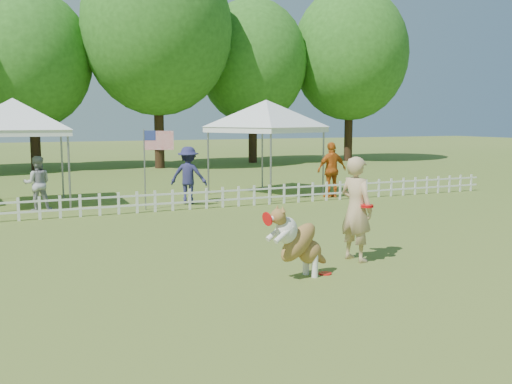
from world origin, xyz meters
TOP-DOWN VIEW (x-y plane):
  - ground at (0.00, 0.00)m, footprint 120.00×120.00m
  - picket_fence at (0.00, 7.00)m, footprint 22.00×0.08m
  - handler at (1.24, 0.15)m, footprint 0.61×0.78m
  - dog at (-0.27, -0.49)m, footprint 1.22×0.65m
  - frisbee_on_turf at (0.26, -0.43)m, footprint 0.25×0.25m
  - canopy_tent_left at (-4.20, 9.68)m, footprint 3.07×3.07m
  - canopy_tent_right at (3.69, 9.24)m, footprint 4.01×4.01m
  - flag_pole at (-0.91, 7.48)m, footprint 0.85×0.40m
  - spectator_a at (-3.69, 8.56)m, footprint 0.79×0.64m
  - spectator_b at (0.59, 8.19)m, footprint 1.29×1.13m
  - spectator_c at (5.30, 7.60)m, footprint 1.08×0.47m
  - tree_center_left at (-3.00, 22.50)m, footprint 6.00×6.00m
  - tree_center_right at (3.00, 21.00)m, footprint 7.60×7.60m
  - tree_right at (9.00, 22.50)m, footprint 6.20×6.20m
  - tree_far_right at (15.00, 21.50)m, footprint 7.00×7.00m

SIDE VIEW (x-z plane):
  - ground at x=0.00m, z-range 0.00..0.00m
  - frisbee_on_turf at x=0.26m, z-range 0.00..0.02m
  - picket_fence at x=0.00m, z-range 0.00..0.60m
  - dog at x=-0.27m, z-range 0.00..1.20m
  - spectator_a at x=-3.69m, z-range 0.00..1.54m
  - spectator_b at x=0.59m, z-range 0.00..1.73m
  - spectator_c at x=5.30m, z-range 0.00..1.82m
  - handler at x=1.24m, z-range 0.00..1.90m
  - flag_pole at x=-0.91m, z-range 0.00..2.29m
  - canopy_tent_left at x=-4.20m, z-range 0.00..3.09m
  - canopy_tent_right at x=3.69m, z-range 0.00..3.14m
  - tree_center_left at x=-3.00m, z-range 0.00..9.80m
  - tree_right at x=9.00m, z-range 0.00..10.40m
  - tree_far_right at x=15.00m, z-range 0.00..11.40m
  - tree_center_right at x=3.00m, z-range 0.00..12.60m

